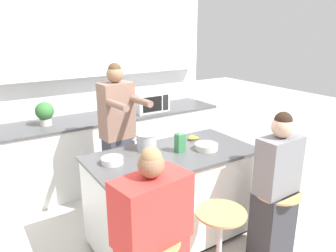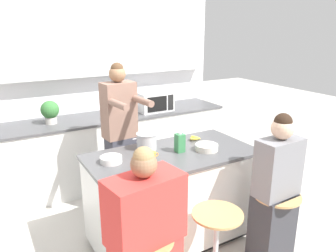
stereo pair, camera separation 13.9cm
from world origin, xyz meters
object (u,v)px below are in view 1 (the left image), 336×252
at_px(cooking_pot, 147,142).
at_px(bar_stool_rightmost, 275,219).
at_px(banana_bunch, 193,138).
at_px(person_cooking, 118,142).
at_px(kitchen_island, 172,197).
at_px(person_wrapped_blanket, 152,245).
at_px(juice_carton, 180,143).
at_px(coffee_cup_near, 153,156).
at_px(fruit_bowl, 112,161).
at_px(potted_plant, 45,112).
at_px(microwave, 149,101).
at_px(person_seated_near, 275,194).
at_px(bar_stool_center, 220,241).

bearing_deg(cooking_pot, bar_stool_rightmost, -49.84).
bearing_deg(banana_bunch, person_cooking, 137.96).
relative_size(kitchen_island, person_wrapped_blanket, 1.19).
xyz_separation_m(kitchen_island, juice_carton, (0.08, -0.00, 0.56)).
bearing_deg(person_cooking, coffee_cup_near, -96.61).
xyz_separation_m(kitchen_island, bar_stool_rightmost, (0.65, -0.74, -0.08)).
bearing_deg(person_wrapped_blanket, juice_carton, 36.54).
xyz_separation_m(fruit_bowl, juice_carton, (0.67, -0.08, 0.06)).
height_order(juice_carton, potted_plant, potted_plant).
xyz_separation_m(fruit_bowl, microwave, (1.20, 1.48, 0.11)).
bearing_deg(juice_carton, fruit_bowl, 172.73).
height_order(fruit_bowl, banana_bunch, fruit_bowl).
relative_size(person_seated_near, microwave, 2.98).
xyz_separation_m(coffee_cup_near, potted_plant, (-0.56, 1.65, 0.12)).
relative_size(person_seated_near, cooking_pot, 4.80).
height_order(fruit_bowl, microwave, microwave).
xyz_separation_m(kitchen_island, fruit_bowl, (-0.58, 0.08, 0.49)).
bearing_deg(bar_stool_rightmost, microwave, 90.77).
xyz_separation_m(bar_stool_center, coffee_cup_near, (-0.24, 0.67, 0.58)).
height_order(cooking_pot, banana_bunch, cooking_pot).
relative_size(person_wrapped_blanket, fruit_bowl, 7.02).
xyz_separation_m(juice_carton, microwave, (0.53, 1.56, 0.04)).
distance_m(fruit_bowl, banana_bunch, 0.98).
height_order(person_seated_near, juice_carton, person_seated_near).
relative_size(person_wrapped_blanket, juice_carton, 6.92).
bearing_deg(person_seated_near, potted_plant, 119.62).
bearing_deg(banana_bunch, coffee_cup_near, -158.61).
bearing_deg(kitchen_island, potted_plant, 116.44).
bearing_deg(kitchen_island, bar_stool_center, -90.00).
distance_m(person_wrapped_blanket, juice_carton, 1.10).
relative_size(bar_stool_center, coffee_cup_near, 6.22).
relative_size(bar_stool_center, person_wrapped_blanket, 0.49).
relative_size(juice_carton, potted_plant, 0.68).
distance_m(bar_stool_center, person_cooking, 1.56).
bearing_deg(juice_carton, bar_stool_center, -96.67).
relative_size(fruit_bowl, juice_carton, 0.99).
distance_m(bar_stool_center, microwave, 2.45).
relative_size(kitchen_island, bar_stool_rightmost, 2.41).
relative_size(bar_stool_center, potted_plant, 2.33).
relative_size(fruit_bowl, microwave, 0.41).
relative_size(cooking_pot, coffee_cup_near, 2.73).
bearing_deg(person_cooking, bar_stool_center, -86.61).
distance_m(fruit_bowl, coffee_cup_near, 0.36).
distance_m(bar_stool_rightmost, juice_carton, 1.12).
relative_size(kitchen_island, cooking_pot, 5.48).
relative_size(kitchen_island, coffee_cup_near, 14.99).
bearing_deg(person_seated_near, fruit_bowl, 144.49).
height_order(cooking_pot, microwave, microwave).
bearing_deg(potted_plant, bar_stool_center, -70.97).
xyz_separation_m(bar_stool_rightmost, fruit_bowl, (-1.23, 0.82, 0.57)).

